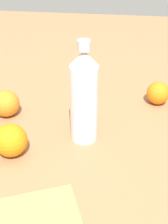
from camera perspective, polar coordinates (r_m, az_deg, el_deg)
The scene contains 6 objects.
ground_plane at distance 0.87m, azimuth -0.19°, elevation -2.72°, with size 2.40×2.40×0.00m, color olive.
water_bottle at distance 0.76m, azimuth -0.00°, elevation 2.88°, with size 0.07×0.07×0.27m.
orange_0 at distance 0.99m, azimuth 13.53°, elevation 3.42°, with size 0.07×0.07×0.07m, color orange.
orange_1 at distance 0.77m, azimuth -13.43°, elevation -5.11°, with size 0.08×0.08×0.08m, color orange.
orange_2 at distance 0.93m, azimuth -14.24°, elevation 1.54°, with size 0.08×0.08×0.08m, color orange.
folded_napkin at distance 0.63m, azimuth -8.03°, elevation -19.60°, with size 0.16×0.16×0.01m, color #E5B24C.
Camera 1 is at (0.10, -0.71, 0.50)m, focal length 49.40 mm.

